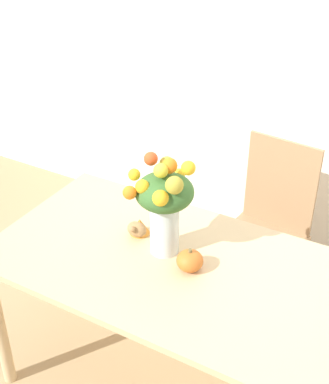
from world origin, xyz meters
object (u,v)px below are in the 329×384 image
(pumpkin, at_px, (190,261))
(dining_chair_near_window, at_px, (266,228))
(turkey_figurine, at_px, (138,227))
(flower_vase, at_px, (164,202))

(pumpkin, xyz_separation_m, dining_chair_near_window, (0.06, 0.80, -0.32))
(pumpkin, height_order, turkey_figurine, pumpkin)
(pumpkin, height_order, dining_chair_near_window, dining_chair_near_window)
(dining_chair_near_window, bearing_deg, pumpkin, -88.24)
(pumpkin, bearing_deg, turkey_figurine, 161.68)
(dining_chair_near_window, bearing_deg, flower_vase, -99.79)
(flower_vase, relative_size, pumpkin, 3.99)
(dining_chair_near_window, bearing_deg, turkey_figurine, -111.57)
(flower_vase, xyz_separation_m, dining_chair_near_window, (0.21, 0.75, -0.52))
(flower_vase, xyz_separation_m, pumpkin, (0.15, -0.06, -0.20))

